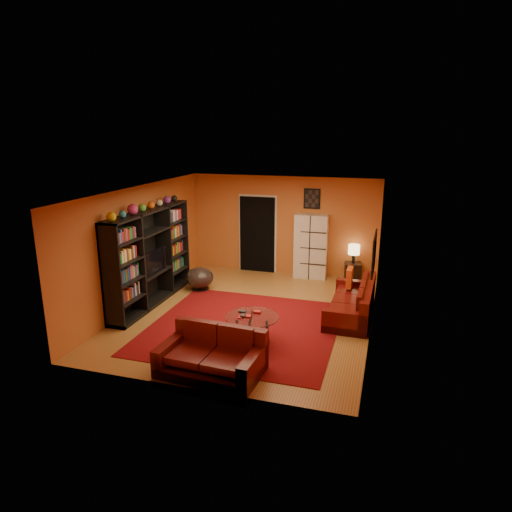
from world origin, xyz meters
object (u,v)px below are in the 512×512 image
(loveseat, at_px, (213,355))
(storage_cabinet, at_px, (311,246))
(sofa, at_px, (355,303))
(side_table, at_px, (353,272))
(coffee_table, at_px, (252,319))
(table_lamp, at_px, (354,250))
(entertainment_unit, at_px, (150,257))
(bowl_chair, at_px, (200,278))
(tv, at_px, (151,261))

(loveseat, distance_m, storage_cabinet, 5.28)
(sofa, relative_size, side_table, 4.24)
(coffee_table, xyz_separation_m, table_lamp, (1.45, 3.99, 0.39))
(entertainment_unit, bearing_deg, coffee_table, -24.52)
(bowl_chair, distance_m, table_lamp, 3.90)
(table_lamp, bearing_deg, entertainment_unit, -146.59)
(sofa, xyz_separation_m, loveseat, (-1.97, -2.93, -0.00))
(table_lamp, bearing_deg, tv, -145.76)
(coffee_table, bearing_deg, side_table, 70.09)
(bowl_chair, xyz_separation_m, side_table, (3.49, 1.65, -0.04))
(loveseat, bearing_deg, table_lamp, -14.80)
(entertainment_unit, distance_m, bowl_chair, 1.50)
(entertainment_unit, xyz_separation_m, coffee_table, (2.72, -1.24, -0.60))
(side_table, bearing_deg, table_lamp, 0.00)
(tv, distance_m, loveseat, 3.43)
(storage_cabinet, relative_size, side_table, 3.35)
(loveseat, bearing_deg, tv, 49.06)
(tv, xyz_separation_m, sofa, (4.36, 0.57, -0.69))
(storage_cabinet, bearing_deg, table_lamp, -5.01)
(entertainment_unit, xyz_separation_m, bowl_chair, (0.67, 1.10, -0.76))
(loveseat, height_order, side_table, loveseat)
(loveseat, distance_m, side_table, 5.45)
(side_table, xyz_separation_m, table_lamp, (0.00, 0.00, 0.58))
(tv, xyz_separation_m, bowl_chair, (0.62, 1.16, -0.69))
(loveseat, bearing_deg, side_table, -14.80)
(storage_cabinet, bearing_deg, sofa, -61.89)
(sofa, xyz_separation_m, side_table, (-0.24, 2.23, -0.04))
(tv, bearing_deg, coffee_table, -113.97)
(table_lamp, bearing_deg, sofa, -83.82)
(entertainment_unit, xyz_separation_m, loveseat, (2.44, -2.41, -0.77))
(coffee_table, bearing_deg, loveseat, -103.77)
(sofa, relative_size, coffee_table, 2.17)
(table_lamp, bearing_deg, bowl_chair, -154.75)
(bowl_chair, distance_m, side_table, 3.86)
(sofa, distance_m, loveseat, 3.53)
(coffee_table, bearing_deg, table_lamp, 70.09)
(entertainment_unit, relative_size, sofa, 1.42)
(tv, relative_size, bowl_chair, 1.35)
(storage_cabinet, bearing_deg, side_table, -5.01)
(entertainment_unit, distance_m, coffee_table, 3.05)
(entertainment_unit, height_order, coffee_table, entertainment_unit)
(side_table, height_order, table_lamp, table_lamp)
(tv, relative_size, sofa, 0.43)
(tv, relative_size, loveseat, 0.54)
(entertainment_unit, xyz_separation_m, sofa, (4.41, 0.52, -0.76))
(entertainment_unit, xyz_separation_m, tv, (0.05, -0.05, -0.07))
(sofa, relative_size, table_lamp, 4.46)
(coffee_table, bearing_deg, tv, 156.03)
(tv, bearing_deg, bowl_chair, -28.39)
(coffee_table, distance_m, table_lamp, 4.26)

